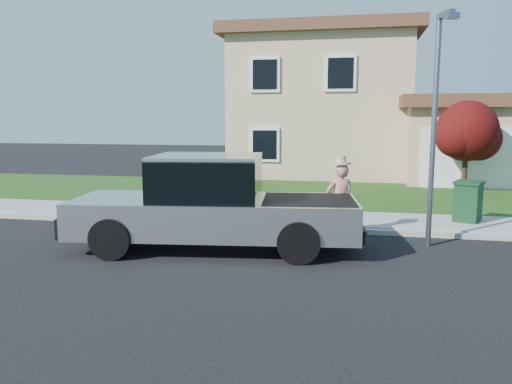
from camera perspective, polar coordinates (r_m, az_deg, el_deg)
ground at (r=9.64m, az=0.37°, el=-8.13°), size 80.00×80.00×0.00m
curb at (r=12.29m, az=7.59°, el=-4.27°), size 40.00×0.20×0.12m
sidewalk at (r=13.36m, az=7.92°, el=-3.18°), size 40.00×2.00×0.15m
lawn at (r=17.79m, az=8.84°, el=-0.38°), size 40.00×7.00×0.10m
house at (r=25.46m, az=10.57°, el=9.25°), size 14.00×11.30×6.85m
pickup_truck at (r=10.52m, az=-4.88°, el=-1.56°), size 6.26×2.76×1.99m
woman at (r=11.42m, az=9.57°, el=-0.96°), size 0.74×0.61×1.91m
ornamental_tree at (r=19.35m, az=23.04°, el=6.12°), size 2.38×2.15×3.27m
trash_bin at (r=13.74m, az=23.07°, el=-0.94°), size 0.87×0.92×1.03m
street_lamp at (r=11.13m, az=19.84°, el=8.02°), size 0.37×0.63×4.85m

